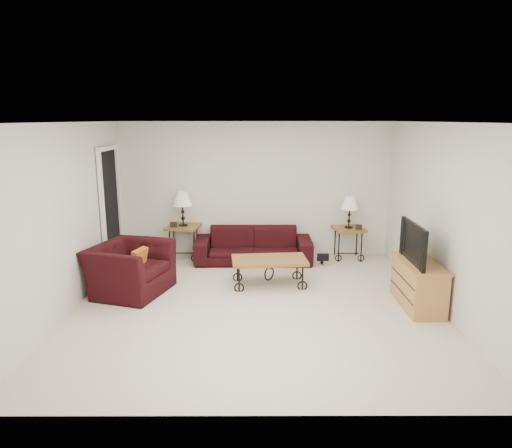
{
  "coord_description": "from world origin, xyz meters",
  "views": [
    {
      "loc": [
        -0.02,
        -6.1,
        2.54
      ],
      "look_at": [
        0.0,
        0.7,
        1.0
      ],
      "focal_mm": 32.6,
      "sensor_mm": 36.0,
      "label": 1
    }
  ],
  "objects_px": {
    "side_table_left": "(184,242)",
    "lamp_left": "(183,209)",
    "armchair": "(130,269)",
    "side_table_right": "(348,243)",
    "lamp_right": "(349,212)",
    "television": "(420,243)",
    "backpack": "(322,253)",
    "tv_stand": "(418,284)",
    "coffee_table": "(269,272)",
    "sofa": "(253,245)"
  },
  "relations": [
    {
      "from": "side_table_left",
      "to": "lamp_left",
      "type": "relative_size",
      "value": 1.0
    },
    {
      "from": "side_table_left",
      "to": "armchair",
      "type": "bearing_deg",
      "value": -107.56
    },
    {
      "from": "side_table_left",
      "to": "side_table_right",
      "type": "height_order",
      "value": "side_table_left"
    },
    {
      "from": "lamp_left",
      "to": "lamp_right",
      "type": "relative_size",
      "value": 1.07
    },
    {
      "from": "lamp_left",
      "to": "armchair",
      "type": "height_order",
      "value": "lamp_left"
    },
    {
      "from": "lamp_left",
      "to": "television",
      "type": "xyz_separation_m",
      "value": [
        3.54,
        -2.26,
        -0.04
      ]
    },
    {
      "from": "armchair",
      "to": "backpack",
      "type": "height_order",
      "value": "armchair"
    },
    {
      "from": "lamp_left",
      "to": "tv_stand",
      "type": "bearing_deg",
      "value": -32.42
    },
    {
      "from": "lamp_right",
      "to": "television",
      "type": "xyz_separation_m",
      "value": [
        0.5,
        -2.26,
        0.03
      ]
    },
    {
      "from": "lamp_left",
      "to": "coffee_table",
      "type": "distance_m",
      "value": 2.21
    },
    {
      "from": "lamp_left",
      "to": "coffee_table",
      "type": "bearing_deg",
      "value": -42.69
    },
    {
      "from": "coffee_table",
      "to": "backpack",
      "type": "distance_m",
      "value": 1.44
    },
    {
      "from": "lamp_right",
      "to": "coffee_table",
      "type": "distance_m",
      "value": 2.17
    },
    {
      "from": "sofa",
      "to": "side_table_left",
      "type": "distance_m",
      "value": 1.3
    },
    {
      "from": "side_table_left",
      "to": "television",
      "type": "bearing_deg",
      "value": -32.56
    },
    {
      "from": "side_table_left",
      "to": "armchair",
      "type": "height_order",
      "value": "armchair"
    },
    {
      "from": "coffee_table",
      "to": "television",
      "type": "bearing_deg",
      "value": -22.83
    },
    {
      "from": "lamp_left",
      "to": "television",
      "type": "distance_m",
      "value": 4.2
    },
    {
      "from": "television",
      "to": "sofa",
      "type": "bearing_deg",
      "value": -132.73
    },
    {
      "from": "side_table_left",
      "to": "armchair",
      "type": "xyz_separation_m",
      "value": [
        -0.54,
        -1.72,
        0.05
      ]
    },
    {
      "from": "sofa",
      "to": "television",
      "type": "distance_m",
      "value": 3.13
    },
    {
      "from": "side_table_right",
      "to": "side_table_left",
      "type": "bearing_deg",
      "value": -180.0
    },
    {
      "from": "side_table_left",
      "to": "backpack",
      "type": "xyz_separation_m",
      "value": [
        2.51,
        -0.36,
        -0.11
      ]
    },
    {
      "from": "lamp_right",
      "to": "side_table_left",
      "type": "bearing_deg",
      "value": -180.0
    },
    {
      "from": "side_table_right",
      "to": "tv_stand",
      "type": "bearing_deg",
      "value": -77.01
    },
    {
      "from": "armchair",
      "to": "tv_stand",
      "type": "bearing_deg",
      "value": -80.02
    },
    {
      "from": "armchair",
      "to": "coffee_table",
      "type": "bearing_deg",
      "value": -64.26
    },
    {
      "from": "television",
      "to": "backpack",
      "type": "xyz_separation_m",
      "value": [
        -1.03,
        1.9,
        -0.71
      ]
    },
    {
      "from": "side_table_left",
      "to": "armchair",
      "type": "relative_size",
      "value": 0.56
    },
    {
      "from": "side_table_left",
      "to": "sofa",
      "type": "bearing_deg",
      "value": -7.96
    },
    {
      "from": "television",
      "to": "tv_stand",
      "type": "bearing_deg",
      "value": 90.0
    },
    {
      "from": "sofa",
      "to": "television",
      "type": "relative_size",
      "value": 2.21
    },
    {
      "from": "side_table_right",
      "to": "armchair",
      "type": "distance_m",
      "value": 3.97
    },
    {
      "from": "sofa",
      "to": "lamp_left",
      "type": "xyz_separation_m",
      "value": [
        -1.29,
        0.18,
        0.64
      ]
    },
    {
      "from": "backpack",
      "to": "side_table_right",
      "type": "bearing_deg",
      "value": 29.2
    },
    {
      "from": "lamp_right",
      "to": "television",
      "type": "height_order",
      "value": "television"
    },
    {
      "from": "lamp_right",
      "to": "coffee_table",
      "type": "relative_size",
      "value": 0.51
    },
    {
      "from": "armchair",
      "to": "backpack",
      "type": "bearing_deg",
      "value": -48.55
    },
    {
      "from": "tv_stand",
      "to": "backpack",
      "type": "distance_m",
      "value": 2.17
    },
    {
      "from": "lamp_right",
      "to": "armchair",
      "type": "height_order",
      "value": "lamp_right"
    },
    {
      "from": "lamp_left",
      "to": "television",
      "type": "relative_size",
      "value": 0.66
    },
    {
      "from": "side_table_right",
      "to": "tv_stand",
      "type": "height_order",
      "value": "tv_stand"
    },
    {
      "from": "lamp_right",
      "to": "sofa",
      "type": "bearing_deg",
      "value": -174.13
    },
    {
      "from": "side_table_left",
      "to": "side_table_right",
      "type": "distance_m",
      "value": 3.04
    },
    {
      "from": "sofa",
      "to": "coffee_table",
      "type": "distance_m",
      "value": 1.27
    },
    {
      "from": "backpack",
      "to": "sofa",
      "type": "bearing_deg",
      "value": 166.35
    },
    {
      "from": "coffee_table",
      "to": "television",
      "type": "xyz_separation_m",
      "value": [
        2.0,
        -0.84,
        0.69
      ]
    },
    {
      "from": "lamp_left",
      "to": "lamp_right",
      "type": "height_order",
      "value": "lamp_left"
    },
    {
      "from": "sofa",
      "to": "coffee_table",
      "type": "height_order",
      "value": "sofa"
    },
    {
      "from": "television",
      "to": "side_table_left",
      "type": "bearing_deg",
      "value": -122.56
    }
  ]
}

